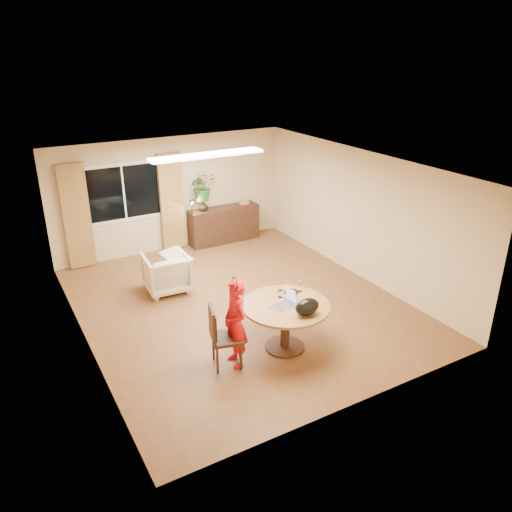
{
  "coord_description": "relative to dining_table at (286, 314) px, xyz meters",
  "views": [
    {
      "loc": [
        -3.79,
        -7.28,
        4.47
      ],
      "look_at": [
        0.25,
        -0.2,
        0.99
      ],
      "focal_mm": 35.0,
      "sensor_mm": 36.0,
      "label": 1
    }
  ],
  "objects": [
    {
      "name": "floor",
      "position": [
        0.05,
        1.64,
        -0.61
      ],
      "size": [
        6.5,
        6.5,
        0.0
      ],
      "primitive_type": "plane",
      "color": "brown",
      "rests_on": "ground"
    },
    {
      "name": "ceiling",
      "position": [
        0.05,
        1.64,
        1.99
      ],
      "size": [
        6.5,
        6.5,
        0.0
      ],
      "primitive_type": "plane",
      "rotation": [
        3.14,
        0.0,
        0.0
      ],
      "color": "white",
      "rests_on": "wall_back"
    },
    {
      "name": "wall_back",
      "position": [
        0.05,
        4.89,
        0.69
      ],
      "size": [
        5.5,
        0.0,
        5.5
      ],
      "primitive_type": "plane",
      "rotation": [
        1.57,
        0.0,
        0.0
      ],
      "color": "#D3B889",
      "rests_on": "floor"
    },
    {
      "name": "wall_left",
      "position": [
        -2.7,
        1.64,
        0.69
      ],
      "size": [
        0.0,
        6.5,
        6.5
      ],
      "primitive_type": "plane",
      "rotation": [
        1.57,
        0.0,
        1.57
      ],
      "color": "#D3B889",
      "rests_on": "floor"
    },
    {
      "name": "wall_right",
      "position": [
        2.8,
        1.64,
        0.69
      ],
      "size": [
        0.0,
        6.5,
        6.5
      ],
      "primitive_type": "plane",
      "rotation": [
        1.57,
        0.0,
        -1.57
      ],
      "color": "#D3B889",
      "rests_on": "floor"
    },
    {
      "name": "window",
      "position": [
        -1.05,
        4.87,
        0.89
      ],
      "size": [
        1.7,
        0.03,
        1.3
      ],
      "color": "white",
      "rests_on": "wall_back"
    },
    {
      "name": "curtain_left",
      "position": [
        -2.1,
        4.8,
        0.53
      ],
      "size": [
        0.55,
        0.08,
        2.25
      ],
      "primitive_type": "cube",
      "color": "brown",
      "rests_on": "wall_back"
    },
    {
      "name": "curtain_right",
      "position": [
        -0.0,
        4.8,
        0.53
      ],
      "size": [
        0.55,
        0.08,
        2.25
      ],
      "primitive_type": "cube",
      "color": "brown",
      "rests_on": "wall_back"
    },
    {
      "name": "ceiling_panel",
      "position": [
        0.05,
        2.84,
        1.95
      ],
      "size": [
        2.2,
        0.35,
        0.05
      ],
      "primitive_type": "cube",
      "color": "white",
      "rests_on": "ceiling"
    },
    {
      "name": "dining_table",
      "position": [
        0.0,
        0.0,
        0.0
      ],
      "size": [
        1.37,
        1.37,
        0.78
      ],
      "color": "brown",
      "rests_on": "floor"
    },
    {
      "name": "dining_chair",
      "position": [
        -1.01,
        0.04,
        -0.12
      ],
      "size": [
        0.58,
        0.55,
        1.0
      ],
      "primitive_type": null,
      "rotation": [
        0.0,
        0.0,
        -0.27
      ],
      "color": "black",
      "rests_on": "floor"
    },
    {
      "name": "child",
      "position": [
        -0.87,
        0.01,
        0.08
      ],
      "size": [
        0.51,
        0.34,
        1.38
      ],
      "primitive_type": "imported",
      "rotation": [
        0.0,
        0.0,
        -1.59
      ],
      "color": "red",
      "rests_on": "floor"
    },
    {
      "name": "laptop",
      "position": [
        -0.07,
        -0.01,
        0.3
      ],
      "size": [
        0.41,
        0.3,
        0.26
      ],
      "primitive_type": null,
      "rotation": [
        0.0,
        0.0,
        0.11
      ],
      "color": "#B7B7BC",
      "rests_on": "dining_table"
    },
    {
      "name": "tumbler",
      "position": [
        0.06,
        0.25,
        0.22
      ],
      "size": [
        0.09,
        0.09,
        0.12
      ],
      "primitive_type": null,
      "rotation": [
        0.0,
        0.0,
        0.19
      ],
      "color": "white",
      "rests_on": "dining_table"
    },
    {
      "name": "wine_glass",
      "position": [
        0.43,
        0.25,
        0.26
      ],
      "size": [
        0.07,
        0.07,
        0.2
      ],
      "primitive_type": null,
      "rotation": [
        0.0,
        0.0,
        0.07
      ],
      "color": "white",
      "rests_on": "dining_table"
    },
    {
      "name": "pot_lid",
      "position": [
        0.29,
        0.29,
        0.18
      ],
      "size": [
        0.23,
        0.23,
        0.04
      ],
      "primitive_type": null,
      "rotation": [
        0.0,
        0.0,
        -0.01
      ],
      "color": "white",
      "rests_on": "dining_table"
    },
    {
      "name": "handbag",
      "position": [
        0.1,
        -0.42,
        0.3
      ],
      "size": [
        0.41,
        0.26,
        0.26
      ],
      "primitive_type": null,
      "rotation": [
        0.0,
        0.0,
        0.08
      ],
      "color": "black",
      "rests_on": "dining_table"
    },
    {
      "name": "armchair",
      "position": [
        -0.91,
        2.84,
        -0.23
      ],
      "size": [
        0.87,
        0.89,
        0.76
      ],
      "primitive_type": "imported",
      "rotation": [
        0.0,
        0.0,
        3.07
      ],
      "color": "beige",
      "rests_on": "floor"
    },
    {
      "name": "throw",
      "position": [
        -0.71,
        2.8,
        0.16
      ],
      "size": [
        0.62,
        0.68,
        0.03
      ],
      "primitive_type": null,
      "rotation": [
        0.0,
        0.0,
        0.37
      ],
      "color": "beige",
      "rests_on": "armchair"
    },
    {
      "name": "sideboard",
      "position": [
        1.23,
        4.65,
        -0.18
      ],
      "size": [
        1.74,
        0.42,
        0.87
      ],
      "primitive_type": "cube",
      "color": "black",
      "rests_on": "floor"
    },
    {
      "name": "vase",
      "position": [
        0.7,
        4.65,
        0.38
      ],
      "size": [
        0.25,
        0.25,
        0.25
      ],
      "primitive_type": "imported",
      "rotation": [
        0.0,
        0.0,
        0.07
      ],
      "color": "black",
      "rests_on": "sideboard"
    },
    {
      "name": "bouquet",
      "position": [
        0.71,
        4.65,
        0.83
      ],
      "size": [
        0.63,
        0.56,
        0.66
      ],
      "primitive_type": "imported",
      "rotation": [
        0.0,
        0.0,
        -0.07
      ],
      "color": "#2F6124",
      "rests_on": "vase"
    },
    {
      "name": "book_stack",
      "position": [
        1.79,
        4.65,
        0.3
      ],
      "size": [
        0.25,
        0.21,
        0.08
      ],
      "primitive_type": null,
      "rotation": [
        0.0,
        0.0,
        0.33
      ],
      "color": "#99764E",
      "rests_on": "sideboard"
    },
    {
      "name": "desk_lamp",
      "position": [
        0.4,
        4.6,
        0.42
      ],
      "size": [
        0.14,
        0.14,
        0.33
      ],
      "primitive_type": null,
      "rotation": [
        0.0,
        0.0,
        0.01
      ],
      "color": "black",
      "rests_on": "sideboard"
    }
  ]
}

